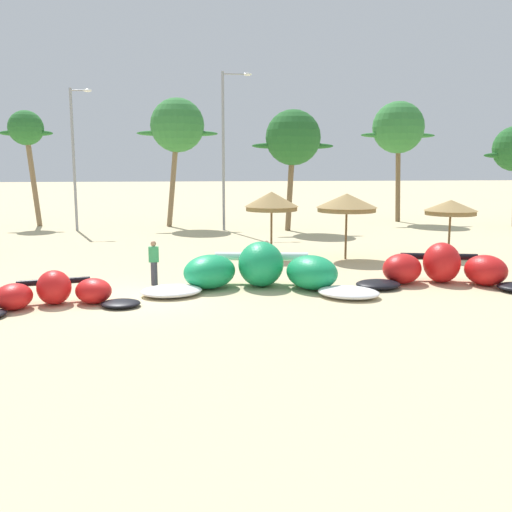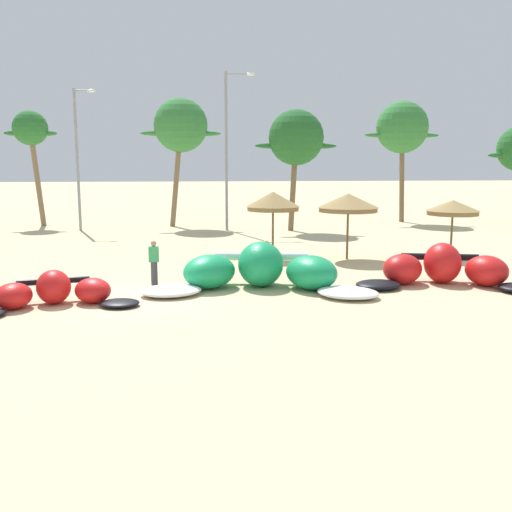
% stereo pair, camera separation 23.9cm
% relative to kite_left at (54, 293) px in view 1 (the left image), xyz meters
% --- Properties ---
extents(ground_plane, '(260.00, 260.00, 0.00)m').
position_rel_kite_left_xyz_m(ground_plane, '(2.46, 0.77, -0.41)').
color(ground_plane, beige).
extents(kite_left, '(5.20, 3.01, 1.08)m').
position_rel_kite_left_xyz_m(kite_left, '(0.00, 0.00, 0.00)').
color(kite_left, black).
rests_on(kite_left, ground).
extents(kite_left_of_center, '(8.29, 4.48, 1.61)m').
position_rel_kite_left_xyz_m(kite_left_of_center, '(6.67, 1.72, 0.21)').
color(kite_left_of_center, white).
rests_on(kite_left_of_center, ground).
extents(kite_center, '(6.65, 3.92, 1.49)m').
position_rel_kite_left_xyz_m(kite_center, '(13.41, 1.60, 0.16)').
color(kite_center, black).
rests_on(kite_center, ground).
extents(beach_umbrella_middle, '(2.55, 2.55, 3.09)m').
position_rel_kite_left_xyz_m(beach_umbrella_middle, '(8.13, 8.67, 2.23)').
color(beach_umbrella_middle, brown).
rests_on(beach_umbrella_middle, ground).
extents(beach_umbrella_near_palms, '(2.80, 2.80, 3.04)m').
position_rel_kite_left_xyz_m(beach_umbrella_near_palms, '(11.44, 7.52, 2.21)').
color(beach_umbrella_near_palms, brown).
rests_on(beach_umbrella_near_palms, ground).
extents(beach_umbrella_outermost, '(2.45, 2.45, 2.72)m').
position_rel_kite_left_xyz_m(beach_umbrella_outermost, '(16.38, 7.33, 1.95)').
color(beach_umbrella_outermost, brown).
rests_on(beach_umbrella_outermost, ground).
extents(person_near_kites, '(0.36, 0.24, 1.62)m').
position_rel_kite_left_xyz_m(person_near_kites, '(6.98, 2.56, 0.41)').
color(person_near_kites, '#383842').
rests_on(person_near_kites, ground).
extents(person_by_umbrellas, '(0.36, 0.24, 1.62)m').
position_rel_kite_left_xyz_m(person_by_umbrellas, '(2.91, 2.81, 0.41)').
color(person_by_umbrellas, '#383842').
rests_on(person_by_umbrellas, ground).
extents(palm_left_of_gap, '(3.61, 2.41, 8.07)m').
position_rel_kite_left_xyz_m(palm_left_of_gap, '(-6.75, 24.31, 6.24)').
color(palm_left_of_gap, '#7F6647').
rests_on(palm_left_of_gap, ground).
extents(palm_center_left, '(5.59, 3.72, 8.89)m').
position_rel_kite_left_xyz_m(palm_center_left, '(3.69, 22.79, 6.55)').
color(palm_center_left, '#7F6647').
rests_on(palm_center_left, ground).
extents(palm_center_right, '(5.40, 3.60, 7.88)m').
position_rel_kite_left_xyz_m(palm_center_right, '(11.17, 19.30, 5.60)').
color(palm_center_right, brown).
rests_on(palm_center_right, ground).
extents(palm_right_of_gap, '(5.79, 3.86, 9.02)m').
position_rel_kite_left_xyz_m(palm_right_of_gap, '(20.11, 24.10, 6.61)').
color(palm_right_of_gap, brown).
rests_on(palm_right_of_gap, ground).
extents(lamppost_west, '(1.44, 0.24, 9.18)m').
position_rel_kite_left_xyz_m(lamppost_west, '(-2.92, 20.90, 4.68)').
color(lamppost_west, gray).
rests_on(lamppost_west, ground).
extents(lamppost_west_center, '(1.97, 0.24, 10.24)m').
position_rel_kite_left_xyz_m(lamppost_west_center, '(6.82, 19.95, 5.27)').
color(lamppost_west_center, gray).
rests_on(lamppost_west_center, ground).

